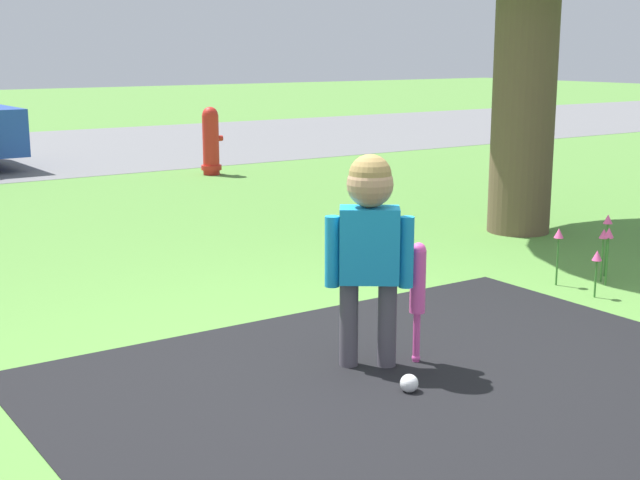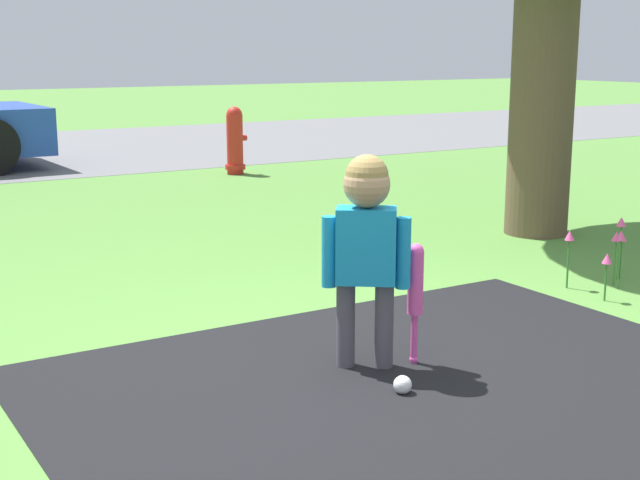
% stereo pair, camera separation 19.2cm
% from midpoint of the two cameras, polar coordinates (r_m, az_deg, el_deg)
% --- Properties ---
extents(ground_plane, '(60.00, 60.00, 0.00)m').
position_cam_midpoint_polar(ground_plane, '(4.07, 1.86, -8.72)').
color(ground_plane, '#518438').
extents(child, '(0.34, 0.28, 0.99)m').
position_cam_midpoint_polar(child, '(4.02, 1.82, 0.58)').
color(child, '#4C4751').
rests_on(child, ground).
extents(baseball_bat, '(0.07, 0.07, 0.58)m').
position_cam_midpoint_polar(baseball_bat, '(4.15, 4.96, -2.93)').
color(baseball_bat, '#E54CA5').
rests_on(baseball_bat, ground).
extents(sports_ball, '(0.08, 0.08, 0.08)m').
position_cam_midpoint_polar(sports_ball, '(3.89, 4.31, -9.14)').
color(sports_ball, white).
rests_on(sports_ball, ground).
extents(fire_hydrant, '(0.27, 0.24, 0.79)m').
position_cam_midpoint_polar(fire_hydrant, '(10.52, -7.52, 6.26)').
color(fire_hydrant, red).
rests_on(fire_hydrant, ground).
extents(flower_bed, '(0.54, 0.38, 0.41)m').
position_cam_midpoint_polar(flower_bed, '(5.79, 16.43, 0.09)').
color(flower_bed, '#38702D').
rests_on(flower_bed, ground).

